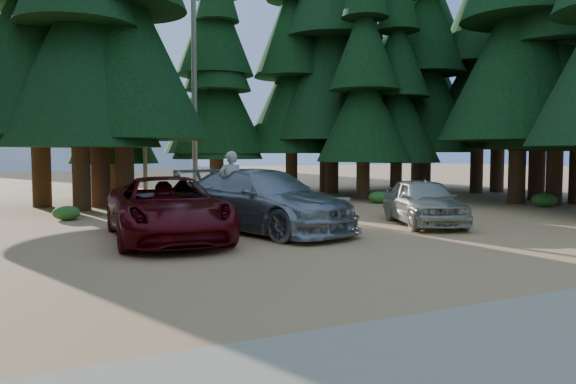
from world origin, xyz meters
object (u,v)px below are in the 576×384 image
at_px(silver_minivan_right, 423,201).
at_px(log_left, 186,209).
at_px(silver_minivan_center, 263,200).
at_px(log_mid, 316,202).
at_px(frisbee_player, 231,185).
at_px(log_right, 274,212).
at_px(red_pickup, 167,208).

xyz_separation_m(silver_minivan_right, log_left, (-5.83, 6.56, -0.59)).
bearing_deg(silver_minivan_right, silver_minivan_center, -168.84).
height_order(log_left, log_mid, log_left).
bearing_deg(log_mid, silver_minivan_right, -92.94).
bearing_deg(frisbee_player, log_left, -74.09).
height_order(log_left, log_right, log_right).
distance_m(red_pickup, silver_minivan_right, 8.08).
bearing_deg(silver_minivan_right, frisbee_player, -171.00).
xyz_separation_m(silver_minivan_center, frisbee_player, (-0.84, 0.38, 0.46)).
xyz_separation_m(silver_minivan_center, silver_minivan_right, (5.16, -0.90, -0.16)).
distance_m(red_pickup, log_right, 5.81).
bearing_deg(red_pickup, log_left, 74.97).
bearing_deg(frisbee_player, silver_minivan_center, 173.34).
distance_m(silver_minivan_right, log_mid, 7.48).
bearing_deg(silver_minivan_center, frisbee_player, 138.29).
xyz_separation_m(red_pickup, silver_minivan_right, (8.06, -0.54, -0.08)).
xyz_separation_m(log_mid, log_right, (-3.66, -3.50, 0.04)).
distance_m(silver_minivan_center, log_left, 5.75).
height_order(frisbee_player, log_left, frisbee_player).
height_order(frisbee_player, log_right, frisbee_player).
bearing_deg(frisbee_player, log_mid, -117.64).
bearing_deg(silver_minivan_right, log_left, 152.67).
xyz_separation_m(red_pickup, log_right, (4.66, 3.42, -0.65)).
relative_size(silver_minivan_center, log_left, 1.40).
distance_m(silver_minivan_center, log_mid, 8.54).
height_order(red_pickup, log_right, red_pickup).
relative_size(red_pickup, silver_minivan_center, 0.96).
bearing_deg(log_mid, log_right, -137.20).
height_order(silver_minivan_center, log_right, silver_minivan_center).
relative_size(silver_minivan_right, log_mid, 1.28).
xyz_separation_m(red_pickup, log_left, (2.22, 6.02, -0.67)).
relative_size(silver_minivan_right, frisbee_player, 2.24).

